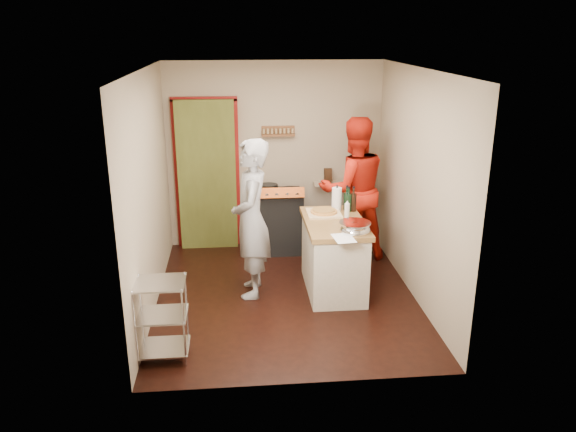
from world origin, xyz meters
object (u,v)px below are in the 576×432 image
object	(u,v)px
stove	(280,220)
person_stripe	(251,219)
wire_shelving	(162,316)
person_red	(353,189)
island	(334,254)

from	to	relation	value
stove	person_stripe	size ratio (longest dim) A/B	0.54
wire_shelving	person_red	world-z (taller)	person_red
island	person_red	xyz separation A→B (m)	(0.41, 0.99, 0.50)
stove	island	distance (m)	1.43
island	person_stripe	distance (m)	1.08
wire_shelving	person_red	distance (m)	3.27
stove	person_red	distance (m)	1.13
stove	wire_shelving	size ratio (longest dim) A/B	1.26
wire_shelving	person_red	xyz separation A→B (m)	(2.28, 2.29, 0.53)
island	stove	bearing A→B (deg)	112.12
island	person_red	distance (m)	1.18
stove	person_red	xyz separation A→B (m)	(0.95, -0.33, 0.52)
wire_shelving	island	xyz separation A→B (m)	(1.87, 1.30, 0.03)
stove	island	xyz separation A→B (m)	(0.54, -1.32, 0.02)
person_red	island	bearing A→B (deg)	59.76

